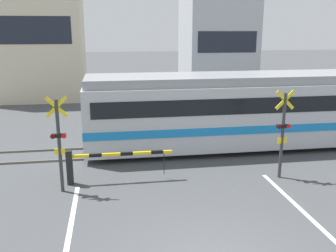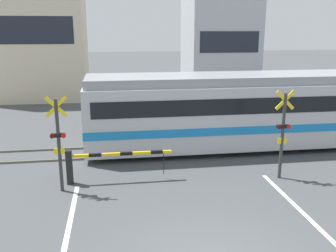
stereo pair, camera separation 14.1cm
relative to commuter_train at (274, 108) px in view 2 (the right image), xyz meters
name	(u,v)px [view 2 (the right image)]	position (x,y,z in m)	size (l,w,h in m)	color
rail_track_near	(164,155)	(-5.03, -0.72, -1.69)	(50.00, 0.10, 0.08)	#5B564C
rail_track_far	(159,145)	(-5.03, 0.72, -1.69)	(50.00, 0.10, 0.08)	#5B564C
commuter_train	(274,108)	(0.00, 0.00, 0.00)	(16.42, 2.95, 3.23)	#B7BCC1
crossing_barrier_near	(95,161)	(-7.70, -3.08, -0.96)	(3.58, 0.20, 1.18)	black
crossing_barrier_far	(204,114)	(-2.36, 3.28, -0.96)	(3.58, 0.20, 1.18)	black
crossing_signal_left	(59,140)	(-8.75, -3.64, -0.01)	(0.68, 0.15, 3.12)	#333333
crossing_signal_right	(283,131)	(-1.31, -3.64, -0.01)	(0.68, 0.15, 3.12)	#333333
building_left_of_street	(35,36)	(-12.50, 14.02, 2.81)	(7.20, 5.31, 9.08)	beige
building_right_of_street	(219,46)	(1.46, 14.02, 2.05)	(5.23, 5.31, 7.56)	#B2B7BC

